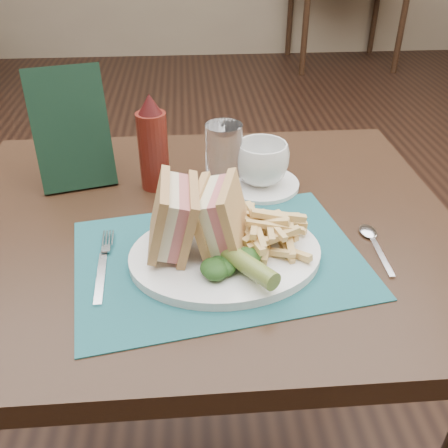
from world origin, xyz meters
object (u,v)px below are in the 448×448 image
coffee_cup (262,163)px  sandwich_half_b (207,215)px  sandwich_half_a (159,217)px  table_main (205,363)px  saucer (261,184)px  drinking_glass (224,157)px  placemat (219,258)px  ketchup_bottle (153,142)px  table_bg_right (343,18)px  check_presenter (71,129)px  plate (225,255)px

coffee_cup → sandwich_half_b: bearing=-118.3°
sandwich_half_a → table_main: bearing=58.9°
saucer → drinking_glass: 0.09m
sandwich_half_a → saucer: sandwich_half_a is taller
table_main → coffee_cup: 0.46m
placemat → ketchup_bottle: bearing=113.6°
table_bg_right → coffee_cup: size_ratio=8.63×
drinking_glass → table_bg_right: bearing=70.1°
placemat → sandwich_half_b: 0.08m
table_main → sandwich_half_a: (-0.07, -0.11, 0.45)m
table_bg_right → coffee_cup: bearing=-108.9°
check_presenter → sandwich_half_b: bearing=-61.5°
plate → ketchup_bottle: size_ratio=1.61×
plate → check_presenter: size_ratio=1.31×
table_main → sandwich_half_a: size_ratio=7.66×
table_main → coffee_cup: (0.12, 0.11, 0.43)m
saucer → coffee_cup: coffee_cup is taller
coffee_cup → drinking_glass: (-0.07, 0.00, 0.01)m
plate → sandwich_half_b: bearing=139.6°
table_main → table_bg_right: size_ratio=1.00×
table_main → check_presenter: 0.56m
placemat → saucer: 0.25m
table_main → sandwich_half_a: sandwich_half_a is taller
saucer → plate: bearing=-110.8°
placemat → plate: 0.01m
table_main → drinking_glass: bearing=65.9°
placemat → sandwich_half_a: size_ratio=3.76×
table_bg_right → coffee_cup: 3.75m
plate → drinking_glass: size_ratio=2.31×
saucer → coffee_cup: size_ratio=1.44×
sandwich_half_b → check_presenter: (-0.24, 0.26, 0.04)m
sandwich_half_b → ketchup_bottle: 0.25m
plate → drinking_glass: (0.02, 0.23, 0.06)m
sandwich_half_a → saucer: bearing=49.0°
table_bg_right → drinking_glass: size_ratio=6.92×
coffee_cup → check_presenter: (-0.36, 0.05, 0.06)m
sandwich_half_a → drinking_glass: 0.25m
table_main → sandwich_half_a: 0.47m
plate → saucer: size_ratio=2.00×
sandwich_half_b → coffee_cup: (0.11, 0.21, -0.02)m
table_main → plate: size_ratio=3.00×
table_bg_right → saucer: (-1.21, -3.53, 0.38)m
placemat → sandwich_half_a: sandwich_half_a is taller
ketchup_bottle → sandwich_half_b: bearing=-68.6°
placemat → check_presenter: 0.39m
coffee_cup → table_bg_right: bearing=71.1°
plate → sandwich_half_a: bearing=165.9°
placemat → ketchup_bottle: size_ratio=2.38×
placemat → saucer: saucer is taller
saucer → drinking_glass: bearing=177.7°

